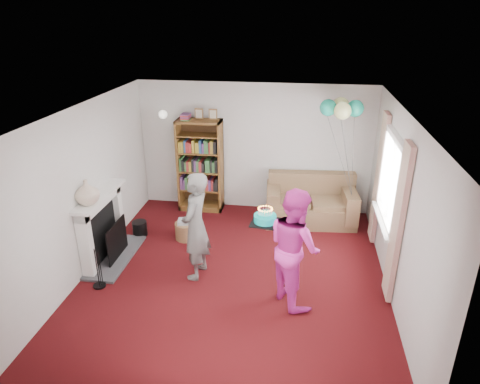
% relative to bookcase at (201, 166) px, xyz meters
% --- Properties ---
extents(ground, '(5.00, 5.00, 0.00)m').
position_rel_bookcase_xyz_m(ground, '(1.04, -2.30, -0.89)').
color(ground, black).
rests_on(ground, ground).
extents(wall_back, '(4.50, 0.02, 2.50)m').
position_rel_bookcase_xyz_m(wall_back, '(1.04, 0.21, 0.36)').
color(wall_back, silver).
rests_on(wall_back, ground).
extents(wall_left, '(0.02, 5.00, 2.50)m').
position_rel_bookcase_xyz_m(wall_left, '(-1.22, -2.30, 0.36)').
color(wall_left, silver).
rests_on(wall_left, ground).
extents(wall_right, '(0.02, 5.00, 2.50)m').
position_rel_bookcase_xyz_m(wall_right, '(3.30, -2.30, 0.36)').
color(wall_right, silver).
rests_on(wall_right, ground).
extents(ceiling, '(4.50, 5.00, 0.01)m').
position_rel_bookcase_xyz_m(ceiling, '(1.04, -2.30, 1.61)').
color(ceiling, white).
rests_on(ceiling, wall_back).
extents(fireplace, '(0.55, 1.80, 1.12)m').
position_rel_bookcase_xyz_m(fireplace, '(-1.05, -2.11, -0.38)').
color(fireplace, '#3F3F42').
rests_on(fireplace, ground).
extents(window_bay, '(0.14, 2.02, 2.20)m').
position_rel_bookcase_xyz_m(window_bay, '(3.24, -1.70, 0.31)').
color(window_bay, white).
rests_on(window_bay, ground).
extents(wall_sconce, '(0.16, 0.23, 0.16)m').
position_rel_bookcase_xyz_m(wall_sconce, '(-0.71, 0.06, 0.99)').
color(wall_sconce, gold).
rests_on(wall_sconce, ground).
extents(bookcase, '(0.86, 0.42, 2.03)m').
position_rel_bookcase_xyz_m(bookcase, '(0.00, 0.00, 0.00)').
color(bookcase, '#472B14').
rests_on(bookcase, ground).
extents(sofa, '(1.65, 0.88, 0.88)m').
position_rel_bookcase_xyz_m(sofa, '(2.17, -0.23, -0.56)').
color(sofa, brown).
rests_on(sofa, ground).
extents(wicker_basket, '(0.40, 0.40, 0.36)m').
position_rel_bookcase_xyz_m(wicker_basket, '(0.02, -1.29, -0.73)').
color(wicker_basket, '#936744').
rests_on(wicker_basket, ground).
extents(person_striped, '(0.47, 0.65, 1.65)m').
position_rel_bookcase_xyz_m(person_striped, '(0.48, -2.36, -0.07)').
color(person_striped, black).
rests_on(person_striped, ground).
extents(person_magenta, '(0.96, 1.02, 1.66)m').
position_rel_bookcase_xyz_m(person_magenta, '(1.92, -2.74, -0.07)').
color(person_magenta, '#D42A9A').
rests_on(person_magenta, ground).
extents(birthday_cake, '(0.37, 0.37, 0.22)m').
position_rel_bookcase_xyz_m(birthday_cake, '(1.51, -2.58, 0.24)').
color(birthday_cake, black).
rests_on(birthday_cake, ground).
extents(balloons, '(0.72, 0.72, 1.70)m').
position_rel_bookcase_xyz_m(balloons, '(2.56, -0.48, 1.33)').
color(balloons, '#3F3F3F').
rests_on(balloons, ground).
extents(mantel_vase, '(0.43, 0.43, 0.37)m').
position_rel_bookcase_xyz_m(mantel_vase, '(-1.08, -2.45, 0.41)').
color(mantel_vase, beige).
rests_on(mantel_vase, fireplace).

